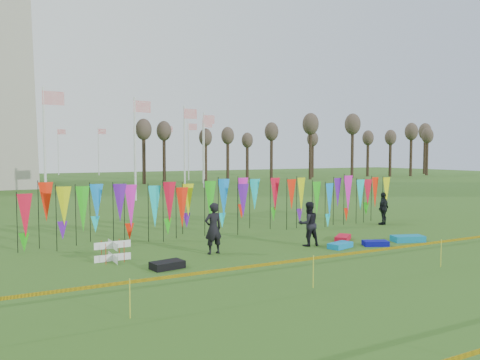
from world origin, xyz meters
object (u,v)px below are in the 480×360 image
person_left (213,228)px  box_kite (113,251)px  kite_bag_teal (408,239)px  person_mid (308,224)px  kite_bag_blue (375,243)px  kite_bag_turquoise (340,245)px  kite_bag_red (343,238)px  person_right (383,208)px  kite_bag_black (167,265)px

person_left → box_kite: bearing=-12.6°
person_left → kite_bag_teal: size_ratio=1.44×
person_left → person_mid: size_ratio=1.07×
person_mid → kite_bag_blue: (2.37, -1.24, -0.78)m
kite_bag_turquoise → kite_bag_red: (1.15, 1.21, -0.00)m
person_mid → kite_bag_turquoise: 1.48m
person_left → kite_bag_red: 6.03m
box_kite → person_left: size_ratio=0.37×
box_kite → kite_bag_blue: (9.87, -2.16, -0.25)m
kite_bag_turquoise → box_kite: bearing=167.6°
person_left → person_mid: person_left is taller
person_right → kite_bag_red: 5.34m
kite_bag_red → kite_bag_teal: size_ratio=0.84×
person_right → kite_bag_blue: 5.90m
kite_bag_turquoise → kite_bag_red: kite_bag_turquoise is taller
kite_bag_blue → kite_bag_black: size_ratio=0.95×
person_mid → kite_bag_turquoise: (0.85, -0.92, -0.78)m
person_mid → kite_bag_teal: 4.45m
person_mid → person_right: person_mid is taller
kite_bag_red → person_right: bearing=27.1°
person_left → kite_bag_blue: 6.61m
person_right → kite_bag_red: person_right is taller
kite_bag_blue → kite_bag_black: bearing=177.7°
box_kite → kite_bag_red: 9.53m
person_right → kite_bag_turquoise: bearing=10.4°
kite_bag_black → person_right: bearing=15.5°
person_left → kite_bag_teal: bearing=164.2°
person_left → kite_bag_teal: (8.18, -1.63, -0.82)m
person_mid → kite_bag_teal: (4.21, -1.21, -0.76)m
box_kite → kite_bag_black: bearing=-53.9°
box_kite → person_mid: bearing=-7.0°
box_kite → person_mid: size_ratio=0.40×
kite_bag_turquoise → kite_bag_teal: kite_bag_teal is taller
kite_bag_red → kite_bag_turquoise: bearing=-133.7°
person_right → kite_bag_teal: 4.69m
kite_bag_turquoise → kite_bag_red: 1.67m
person_left → person_right: person_left is taller
box_kite → kite_bag_blue: bearing=-12.3°
kite_bag_turquoise → kite_bag_blue: size_ratio=1.07×
box_kite → kite_bag_red: bearing=-3.8°
kite_bag_turquoise → person_mid: bearing=132.8°
person_mid → kite_bag_turquoise: size_ratio=1.70×
person_mid → kite_bag_red: (2.01, 0.29, -0.78)m
box_kite → kite_bag_blue: size_ratio=0.72×
box_kite → person_right: 14.33m
kite_bag_black → kite_bag_teal: 10.40m
kite_bag_teal → person_right: bearing=57.4°
person_left → person_right: 10.92m
kite_bag_black → kite_bag_teal: (10.39, -0.32, 0.01)m
person_right → kite_bag_blue: bearing=21.0°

